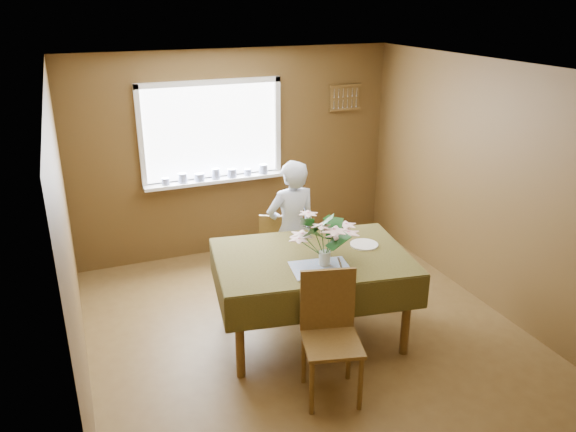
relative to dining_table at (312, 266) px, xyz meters
name	(u,v)px	position (x,y,z in m)	size (l,w,h in m)	color
floor	(309,337)	(-0.03, -0.03, -0.75)	(4.50, 4.50, 0.00)	brown
ceiling	(314,70)	(-0.03, -0.03, 1.75)	(4.50, 4.50, 0.00)	white
wall_back	(236,154)	(-0.03, 2.22, 0.50)	(4.00, 4.00, 0.00)	brown
wall_front	(484,359)	(-0.03, -2.28, 0.50)	(4.00, 4.00, 0.00)	brown
wall_left	(70,252)	(-2.03, -0.03, 0.50)	(4.50, 4.50, 0.00)	brown
wall_right	(493,189)	(1.97, -0.03, 0.50)	(4.50, 4.50, 0.00)	brown
window_assembly	(213,150)	(-0.33, 2.17, 0.60)	(1.72, 0.20, 1.22)	white
spoon_rack	(345,98)	(1.42, 2.19, 1.10)	(0.44, 0.05, 0.33)	brown
dining_table	(312,266)	(0.00, 0.00, 0.00)	(1.92, 1.46, 0.86)	brown
chair_far	(280,249)	(0.04, 0.94, -0.24)	(0.54, 0.54, 0.93)	brown
chair_near	(330,330)	(-0.19, -0.77, -0.18)	(0.54, 0.54, 1.05)	brown
seated_woman	(292,231)	(0.12, 0.80, 0.02)	(0.56, 0.37, 1.52)	white
flower_bouquet	(325,235)	(0.02, -0.22, 0.40)	(0.52, 0.52, 0.45)	white
side_plate	(364,245)	(0.55, 0.02, 0.11)	(0.27, 0.27, 0.01)	white
table_knife	(340,262)	(0.16, -0.24, 0.12)	(0.02, 0.21, 0.00)	silver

